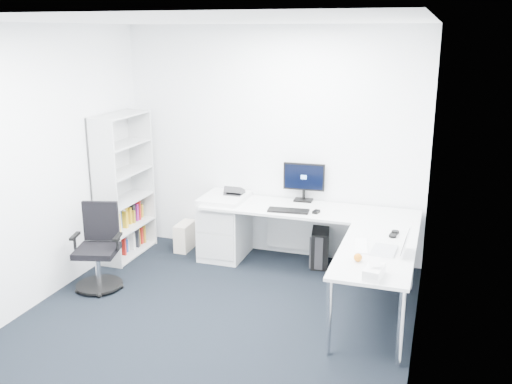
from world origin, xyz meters
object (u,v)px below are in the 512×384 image
(monitor, at_px, (304,182))
(laptop, at_px, (385,240))
(task_chair, at_px, (96,248))
(l_desk, at_px, (301,249))
(bookshelf, at_px, (124,186))

(monitor, height_order, laptop, monitor)
(laptop, bearing_deg, task_chair, -172.97)
(l_desk, distance_m, laptop, 1.26)
(task_chair, bearing_deg, l_desk, 9.55)
(task_chair, bearing_deg, bookshelf, 87.55)
(monitor, relative_size, laptop, 1.54)
(l_desk, distance_m, task_chair, 2.16)
(laptop, bearing_deg, monitor, 132.11)
(task_chair, height_order, monitor, monitor)
(bookshelf, bearing_deg, laptop, -13.55)
(l_desk, xyz_separation_m, bookshelf, (-2.17, 0.05, 0.51))
(bookshelf, distance_m, monitor, 2.12)
(l_desk, xyz_separation_m, task_chair, (-1.96, -0.90, 0.10))
(task_chair, relative_size, laptop, 2.87)
(monitor, bearing_deg, l_desk, -80.80)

